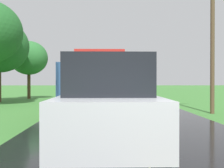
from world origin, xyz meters
TOP-DOWN VIEW (x-y plane):
  - banana_truck_near at (-1.01, 9.65)m, footprint 2.38×5.82m
  - utility_pole_roadside at (4.32, 11.38)m, footprint 1.62×0.20m
  - roadside_tree_mid_right at (-7.39, 23.08)m, footprint 3.27×3.27m
  - following_car at (-0.76, 3.39)m, footprint 1.74×4.10m

SIDE VIEW (x-z plane):
  - following_car at x=-0.76m, z-range 0.11..2.03m
  - banana_truck_near at x=-1.01m, z-range 0.06..2.86m
  - roadside_tree_mid_right at x=-7.39m, z-range 1.03..6.07m
  - utility_pole_roadside at x=4.32m, z-range 0.24..8.16m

